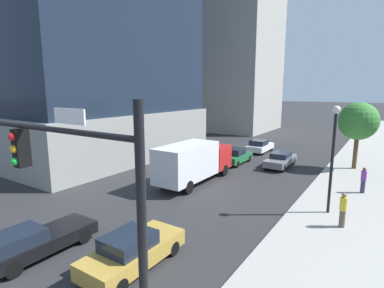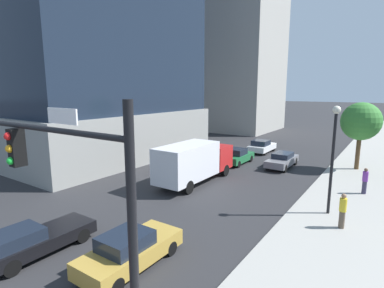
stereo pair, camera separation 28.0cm
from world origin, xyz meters
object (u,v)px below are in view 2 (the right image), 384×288
at_px(street_tree, 361,122).
at_px(car_black, 34,240).
at_px(pedestrian_purple_shirt, 365,181).
at_px(box_truck, 194,161).
at_px(pedestrian_yellow_shirt, 343,210).
at_px(car_white, 262,146).
at_px(car_gray, 282,160).
at_px(traffic_light_pole, 72,190).
at_px(car_gold, 130,250).
at_px(car_green, 237,156).
at_px(street_lamp, 334,145).
at_px(construction_building, 240,42).

bearing_deg(street_tree, car_black, -112.93).
relative_size(car_black, pedestrian_purple_shirt, 2.62).
bearing_deg(box_truck, pedestrian_yellow_shirt, -12.92).
distance_m(car_white, car_gray, 6.66).
relative_size(traffic_light_pole, box_truck, 0.86).
height_order(car_gold, pedestrian_purple_shirt, pedestrian_purple_shirt).
xyz_separation_m(car_black, pedestrian_purple_shirt, (10.95, 16.25, 0.37)).
bearing_deg(pedestrian_purple_shirt, street_tree, 99.39).
relative_size(street_tree, car_black, 1.27).
bearing_deg(pedestrian_yellow_shirt, pedestrian_purple_shirt, 85.96).
xyz_separation_m(street_tree, car_green, (-9.80, -3.53, -3.61)).
bearing_deg(car_green, pedestrian_purple_shirt, -17.23).
relative_size(car_gray, car_black, 1.01).
bearing_deg(car_gold, street_lamp, 60.28).
relative_size(car_white, pedestrian_purple_shirt, 2.36).
relative_size(traffic_light_pole, street_lamp, 1.11).
bearing_deg(car_green, pedestrian_yellow_shirt, -43.10).
xyz_separation_m(traffic_light_pole, car_gold, (-2.08, 3.68, -3.92)).
height_order(construction_building, street_lamp, construction_building).
distance_m(car_gold, pedestrian_purple_shirt, 16.14).
bearing_deg(street_lamp, street_tree, 88.98).
height_order(car_gray, pedestrian_purple_shirt, pedestrian_purple_shirt).
relative_size(traffic_light_pole, pedestrian_yellow_shirt, 3.70).
xyz_separation_m(car_white, box_truck, (0.00, -13.76, 1.01)).
bearing_deg(construction_building, car_gold, -69.88).
xyz_separation_m(construction_building, car_green, (11.21, -23.62, -14.50)).
distance_m(street_tree, pedestrian_yellow_shirt, 13.76).
xyz_separation_m(traffic_light_pole, car_black, (-6.11, 2.00, -3.95)).
relative_size(street_lamp, box_truck, 0.78).
xyz_separation_m(street_tree, car_white, (-9.80, 2.81, -3.60)).
height_order(traffic_light_pole, street_lamp, traffic_light_pole).
xyz_separation_m(car_green, car_gold, (4.03, -17.97, 0.00)).
bearing_deg(car_green, car_black, -90.00).
bearing_deg(pedestrian_purple_shirt, pedestrian_yellow_shirt, -94.04).
relative_size(street_lamp, car_gray, 1.30).
relative_size(traffic_light_pole, car_white, 1.61).
distance_m(street_lamp, pedestrian_yellow_shirt, 3.51).
distance_m(traffic_light_pole, car_black, 7.55).
height_order(construction_building, street_tree, construction_building).
xyz_separation_m(traffic_light_pole, pedestrian_yellow_shirt, (4.39, 11.83, -3.56)).
bearing_deg(car_gold, pedestrian_purple_shirt, 64.59).
height_order(car_gray, car_gold, car_gold).
bearing_deg(car_white, pedestrian_yellow_shirt, -57.01).
height_order(car_green, box_truck, box_truck).
relative_size(car_gold, box_truck, 0.58).
height_order(car_white, car_black, car_white).
bearing_deg(car_gold, car_white, 99.40).
xyz_separation_m(pedestrian_yellow_shirt, pedestrian_purple_shirt, (0.45, 6.43, -0.03)).
distance_m(street_lamp, car_green, 13.07).
height_order(traffic_light_pole, street_tree, traffic_light_pole).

